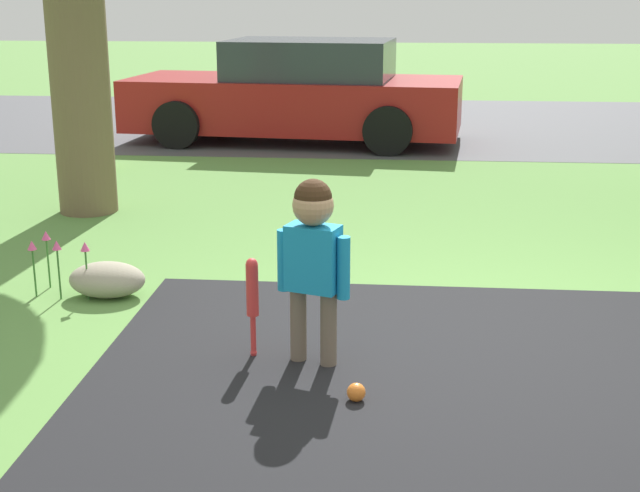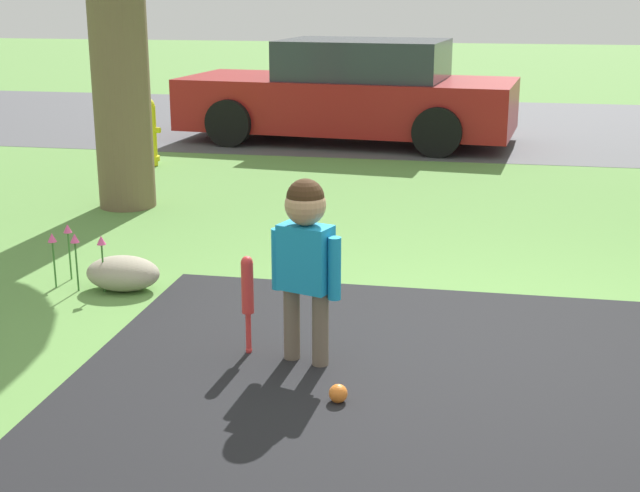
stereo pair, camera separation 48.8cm
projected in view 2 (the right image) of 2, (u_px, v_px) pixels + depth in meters
The scene contains 9 objects.
ground_plane at pixel (461, 349), 5.01m from camera, with size 60.00×60.00×0.00m, color #5B8C42.
street_strip at pixel (484, 126), 13.20m from camera, with size 40.00×6.00×0.01m.
child at pixel (306, 246), 4.65m from camera, with size 0.40×0.23×1.01m.
baseball_bat at pixel (248, 291), 4.85m from camera, with size 0.07×0.07×0.56m.
sports_ball at pixel (338, 393), 4.35m from camera, with size 0.09×0.09×0.09m.
fire_hydrant at pixel (148, 133), 10.12m from camera, with size 0.26×0.23×0.77m.
parked_car at pixel (351, 94), 11.69m from camera, with size 4.46×2.19×1.32m.
flower_bed at pixel (74, 241), 5.95m from camera, with size 0.42×0.28×0.40m.
edging_rock at pixel (123, 273), 5.96m from camera, with size 0.50×0.35×0.23m.
Camera 2 is at (0.10, -4.72, 1.94)m, focal length 50.00 mm.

